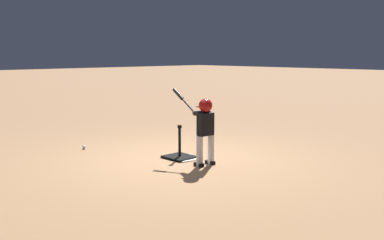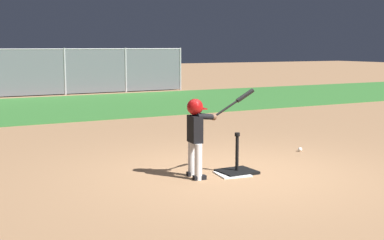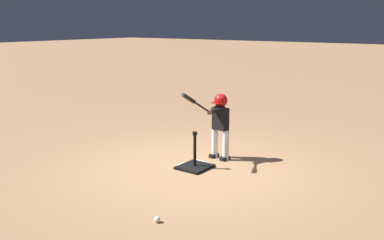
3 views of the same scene
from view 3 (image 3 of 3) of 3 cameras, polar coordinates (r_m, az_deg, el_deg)
ground_plane at (r=7.29m, az=0.45°, el=-6.08°), size 90.00×90.00×0.00m
home_plate at (r=7.40m, az=0.51°, el=-5.74°), size 0.50×0.50×0.02m
batting_tee at (r=7.26m, az=0.35°, el=-5.64°), size 0.52×0.47×0.60m
batter_child at (r=7.58m, az=3.46°, el=0.26°), size 1.04×0.36×1.25m
baseball at (r=5.41m, az=-4.44°, el=-12.48°), size 0.07×0.07×0.07m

